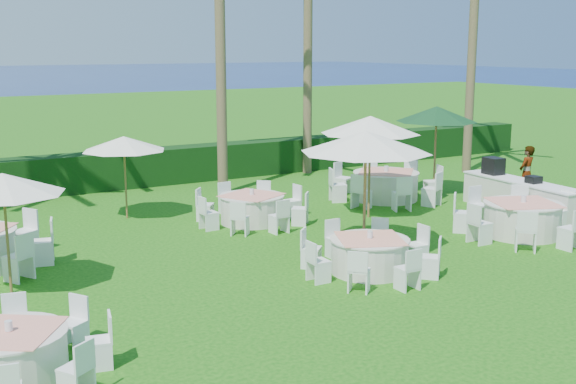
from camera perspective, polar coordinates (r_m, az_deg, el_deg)
name	(u,v)px	position (r m, az deg, el deg)	size (l,w,h in m)	color
ground	(343,288)	(14.07, 4.38, -7.55)	(120.00, 120.00, 0.00)	#124F0D
hedge	(137,168)	(24.46, -11.83, 1.86)	(34.00, 1.00, 1.20)	black
banquet_table_a	(11,354)	(11.00, -21.05, -11.84)	(2.77, 2.77, 0.85)	beige
banquet_table_b	(370,254)	(14.94, 6.46, -4.92)	(2.86, 2.86, 0.88)	beige
banquet_table_c	(522,218)	(18.59, 18.03, -1.96)	(3.31, 3.31, 1.00)	beige
banquet_table_e	(252,208)	(18.99, -2.87, -1.27)	(2.98, 2.98, 0.91)	beige
banquet_table_f	(386,185)	(21.99, 7.74, 0.56)	(3.39, 3.39, 1.04)	beige
umbrella_a	(3,184)	(14.21, -21.60, 0.59)	(2.25, 2.25, 2.30)	brown
umbrella_b	(366,142)	(15.83, 6.17, 3.95)	(2.90, 2.90, 2.77)	brown
umbrella_c	(124,144)	(19.65, -12.84, 3.75)	(2.24, 2.24, 2.23)	brown
umbrella_d	(370,125)	(19.35, 6.53, 5.28)	(2.68, 2.68, 2.76)	brown
umbrella_green	(437,114)	(22.73, 11.67, 6.05)	(2.50, 2.50, 2.77)	brown
buffet_table	(521,196)	(21.09, 17.90, -0.27)	(1.06, 4.00, 1.41)	beige
staff_person	(526,173)	(22.76, 18.33, 1.41)	(0.61, 0.40, 1.66)	gray
palm_c	(220,10)	(22.50, -5.41, 14.15)	(4.39, 4.18, 10.36)	brown
palm_d	(308,37)	(26.17, 1.58, 12.16)	(4.20, 4.39, 8.87)	brown
palm_e	(473,40)	(27.12, 14.38, 11.54)	(4.38, 4.22, 8.65)	brown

